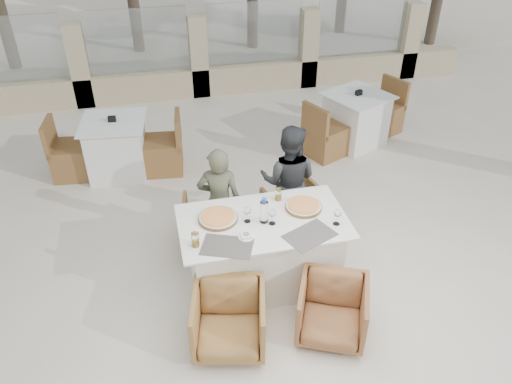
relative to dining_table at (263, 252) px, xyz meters
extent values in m
plane|color=beige|center=(0.03, 0.07, -0.39)|extent=(80.00, 80.00, 0.00)
cube|color=#57524A|center=(-0.40, -0.29, 0.39)|extent=(0.53, 0.44, 0.00)
cube|color=#5D564F|center=(0.36, -0.31, 0.39)|extent=(0.53, 0.46, 0.00)
cylinder|color=orange|center=(-0.41, 0.11, 0.41)|extent=(0.38, 0.38, 0.05)
cylinder|color=#E7591F|center=(0.43, 0.11, 0.41)|extent=(0.47, 0.47, 0.05)
cylinder|color=#ADCCE3|center=(0.00, -0.02, 0.52)|extent=(0.08, 0.08, 0.27)
cylinder|color=#C48A1B|center=(-0.67, -0.22, 0.45)|extent=(0.09, 0.09, 0.14)
cylinder|color=#BF8E1B|center=(0.23, 0.30, 0.45)|extent=(0.07, 0.07, 0.13)
imported|color=olive|center=(-0.42, 0.70, -0.11)|extent=(0.69, 0.70, 0.56)
imported|color=brown|center=(0.55, 0.65, -0.09)|extent=(0.77, 0.78, 0.58)
imported|color=olive|center=(-0.47, -0.70, -0.09)|extent=(0.75, 0.76, 0.58)
imported|color=#945F35|center=(0.45, -0.79, -0.11)|extent=(0.79, 0.80, 0.56)
imported|color=#50523B|center=(-0.32, 0.60, 0.24)|extent=(0.52, 0.40, 1.26)
imported|color=#323437|center=(0.47, 0.76, 0.28)|extent=(0.80, 0.73, 1.33)
camera|label=1|loc=(-0.91, -3.63, 3.27)|focal=35.00mm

